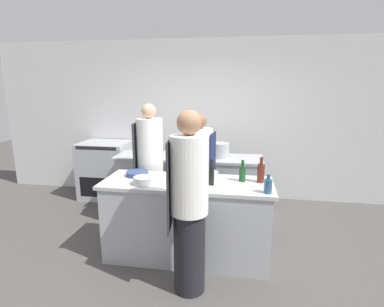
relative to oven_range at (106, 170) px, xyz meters
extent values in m
plane|color=#4C4947|center=(1.82, -1.73, -0.51)|extent=(16.00, 16.00, 0.00)
cube|color=silver|center=(1.82, 0.40, 0.89)|extent=(8.00, 0.06, 2.80)
cube|color=#A8AAAF|center=(1.82, -1.73, -0.06)|extent=(1.87, 0.68, 0.89)
cube|color=#B7BABC|center=(1.82, -1.73, 0.41)|extent=(1.95, 0.71, 0.04)
cube|color=#A8AAAF|center=(1.61, -0.50, -0.06)|extent=(2.19, 0.60, 0.89)
cube|color=#A8AAAF|center=(1.61, -0.50, 0.41)|extent=(2.28, 0.63, 0.04)
cube|color=#A8AAAF|center=(0.00, 0.00, 0.00)|extent=(0.86, 0.69, 1.01)
cube|color=black|center=(0.00, -0.34, -0.23)|extent=(0.69, 0.01, 0.35)
cube|color=black|center=(0.00, -0.34, 0.47)|extent=(0.73, 0.01, 0.06)
cylinder|color=black|center=(1.95, -2.34, -0.09)|extent=(0.31, 0.31, 0.83)
cylinder|color=white|center=(1.95, -2.34, 0.69)|extent=(0.36, 0.36, 0.74)
cube|color=#2D2D33|center=(1.76, -2.36, 0.59)|extent=(0.05, 0.34, 0.86)
sphere|color=#9E7051|center=(1.95, -2.34, 1.18)|extent=(0.23, 0.23, 0.23)
cylinder|color=black|center=(1.87, -1.10, -0.13)|extent=(0.31, 0.31, 0.76)
cylinder|color=white|center=(1.87, -1.10, 0.60)|extent=(0.36, 0.36, 0.70)
cube|color=#19234C|center=(2.05, -1.12, 0.50)|extent=(0.05, 0.34, 0.80)
sphere|color=brown|center=(1.87, -1.10, 1.05)|extent=(0.20, 0.20, 0.20)
cylinder|color=black|center=(1.19, -1.11, -0.10)|extent=(0.30, 0.30, 0.82)
cylinder|color=silver|center=(1.19, -1.11, 0.69)|extent=(0.35, 0.35, 0.76)
cube|color=#2D2D33|center=(1.01, -1.11, 0.58)|extent=(0.02, 0.34, 0.87)
sphere|color=tan|center=(1.19, -1.11, 1.17)|extent=(0.19, 0.19, 0.19)
cylinder|color=#5B2319|center=(2.64, -1.62, 0.53)|extent=(0.08, 0.08, 0.21)
cylinder|color=#5B2319|center=(2.64, -1.62, 0.68)|extent=(0.04, 0.04, 0.08)
cylinder|color=black|center=(2.10, -1.81, 0.53)|extent=(0.06, 0.06, 0.21)
cylinder|color=black|center=(2.10, -1.81, 0.68)|extent=(0.03, 0.03, 0.08)
cylinder|color=#19471E|center=(2.44, -1.62, 0.52)|extent=(0.08, 0.08, 0.18)
cylinder|color=#19471E|center=(2.44, -1.62, 0.64)|extent=(0.03, 0.03, 0.07)
cylinder|color=#2D5175|center=(2.70, -1.97, 0.50)|extent=(0.08, 0.08, 0.14)
cylinder|color=#2D5175|center=(2.70, -1.97, 0.60)|extent=(0.04, 0.04, 0.06)
cylinder|color=#B7BABC|center=(1.36, -1.90, 0.47)|extent=(0.23, 0.23, 0.08)
cylinder|color=#B7BABC|center=(2.05, -1.55, 0.47)|extent=(0.22, 0.22, 0.07)
cylinder|color=navy|center=(1.18, -1.60, 0.46)|extent=(0.27, 0.27, 0.05)
cylinder|color=white|center=(1.88, -1.82, 0.47)|extent=(0.20, 0.20, 0.08)
cylinder|color=#B2382D|center=(1.84, -1.56, 0.47)|extent=(0.08, 0.08, 0.09)
cube|color=white|center=(1.54, -1.61, 0.43)|extent=(0.29, 0.18, 0.01)
cylinder|color=#A8AAAF|center=(2.10, -0.49, 0.54)|extent=(0.28, 0.28, 0.23)
camera|label=1|loc=(2.40, -4.94, 1.50)|focal=28.00mm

